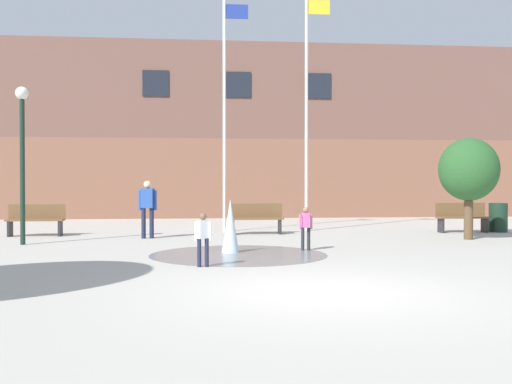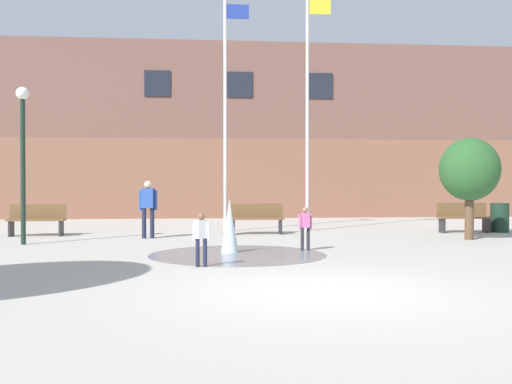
% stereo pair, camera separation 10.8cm
% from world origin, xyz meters
% --- Properties ---
extents(ground_plane, '(100.00, 100.00, 0.00)m').
position_xyz_m(ground_plane, '(0.00, 0.00, 0.00)').
color(ground_plane, '#B2ADA3').
extents(library_building, '(36.00, 6.05, 7.64)m').
position_xyz_m(library_building, '(0.00, 20.42, 3.82)').
color(library_building, brown).
rests_on(library_building, ground).
extents(splash_fountain, '(3.79, 3.79, 1.18)m').
position_xyz_m(splash_fountain, '(-0.98, 4.66, 0.36)').
color(splash_fountain, gray).
rests_on(splash_fountain, ground).
extents(park_bench_left_of_flagpoles, '(1.60, 0.44, 0.91)m').
position_xyz_m(park_bench_left_of_flagpoles, '(-6.39, 9.46, 0.48)').
color(park_bench_left_of_flagpoles, '#28282D').
rests_on(park_bench_left_of_flagpoles, ground).
extents(park_bench_under_right_flagpole, '(1.60, 0.44, 0.91)m').
position_xyz_m(park_bench_under_right_flagpole, '(-0.00, 9.49, 0.48)').
color(park_bench_under_right_flagpole, '#28282D').
rests_on(park_bench_under_right_flagpole, ground).
extents(park_bench_far_right, '(1.60, 0.44, 0.91)m').
position_xyz_m(park_bench_far_right, '(6.39, 9.46, 0.48)').
color(park_bench_far_right, '#28282D').
rests_on(park_bench_far_right, ground).
extents(child_running, '(0.31, 0.22, 0.99)m').
position_xyz_m(child_running, '(-1.66, 2.65, 0.58)').
color(child_running, '#1E233D').
rests_on(child_running, ground).
extents(teen_by_trashcan, '(0.50, 0.28, 1.59)m').
position_xyz_m(teen_by_trashcan, '(-3.12, 8.40, 0.93)').
color(teen_by_trashcan, '#1E233D').
rests_on(teen_by_trashcan, ground).
extents(child_in_fountain, '(0.31, 0.23, 0.99)m').
position_xyz_m(child_in_fountain, '(0.69, 5.08, 0.58)').
color(child_in_fountain, '#28282D').
rests_on(child_in_fountain, ground).
extents(flagpole_left, '(0.80, 0.10, 7.53)m').
position_xyz_m(flagpole_left, '(-0.88, 10.50, 4.01)').
color(flagpole_left, silver).
rests_on(flagpole_left, ground).
extents(flagpole_right, '(0.80, 0.10, 7.74)m').
position_xyz_m(flagpole_right, '(1.73, 10.50, 4.11)').
color(flagpole_right, silver).
rests_on(flagpole_right, ground).
extents(lamp_post_left_lane, '(0.32, 0.32, 3.91)m').
position_xyz_m(lamp_post_left_lane, '(-6.07, 7.01, 2.55)').
color(lamp_post_left_lane, '#192D23').
rests_on(lamp_post_left_lane, ground).
extents(trash_can, '(0.56, 0.56, 0.90)m').
position_xyz_m(trash_can, '(7.59, 9.52, 0.45)').
color(trash_can, '#193323').
rests_on(trash_can, ground).
extents(street_tree_near_building, '(1.60, 1.60, 2.75)m').
position_xyz_m(street_tree_near_building, '(5.54, 7.22, 1.88)').
color(street_tree_near_building, brown).
rests_on(street_tree_near_building, ground).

